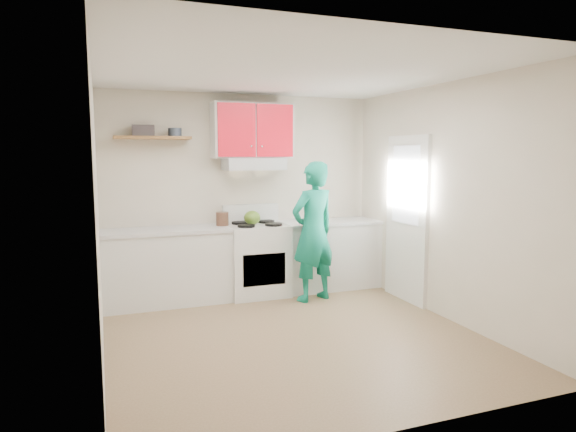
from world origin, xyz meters
name	(u,v)px	position (x,y,z in m)	size (l,w,h in m)	color
floor	(293,336)	(0.00, 0.00, 0.00)	(3.80, 3.80, 0.00)	brown
ceiling	(293,72)	(0.00, 0.00, 2.60)	(3.60, 3.80, 0.04)	white
back_wall	(242,194)	(0.00, 1.90, 1.30)	(3.60, 0.04, 2.60)	beige
front_wall	(401,238)	(0.00, -1.90, 1.30)	(3.60, 0.04, 2.60)	beige
left_wall	(97,216)	(-1.80, 0.00, 1.30)	(0.04, 3.80, 2.60)	beige
right_wall	(445,202)	(1.80, 0.00, 1.30)	(0.04, 3.80, 2.60)	beige
door	(407,219)	(1.78, 0.70, 1.02)	(0.05, 0.85, 2.05)	white
door_glass	(406,185)	(1.75, 0.70, 1.45)	(0.01, 0.55, 0.95)	white
counter_left	(167,267)	(-1.04, 1.60, 0.45)	(1.52, 0.60, 0.90)	silver
counter_right	(329,255)	(1.14, 1.60, 0.45)	(1.32, 0.60, 0.90)	silver
stove	(257,260)	(0.10, 1.57, 0.46)	(0.76, 0.65, 0.92)	white
range_hood	(254,164)	(0.10, 1.68, 1.70)	(0.76, 0.44, 0.15)	silver
upper_cabinets	(252,131)	(0.10, 1.73, 2.12)	(1.02, 0.33, 0.70)	red
shelf	(152,138)	(-1.15, 1.75, 2.02)	(0.90, 0.30, 0.04)	brown
books	(144,131)	(-1.25, 1.74, 2.10)	(0.25, 0.18, 0.13)	#3B3437
tin	(175,132)	(-0.88, 1.73, 2.09)	(0.16, 0.16, 0.10)	#333D4C
kettle	(252,218)	(0.05, 1.61, 1.01)	(0.21, 0.21, 0.18)	#577E23
crock	(222,220)	(-0.33, 1.65, 1.00)	(0.16, 0.16, 0.19)	#4C2F21
cutting_board	(318,223)	(0.95, 1.56, 0.91)	(0.28, 0.20, 0.02)	olive
silicone_mat	(343,221)	(1.36, 1.61, 0.90)	(0.32, 0.27, 0.01)	red
person	(313,232)	(0.69, 1.10, 0.87)	(0.63, 0.42, 1.74)	#0E8065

